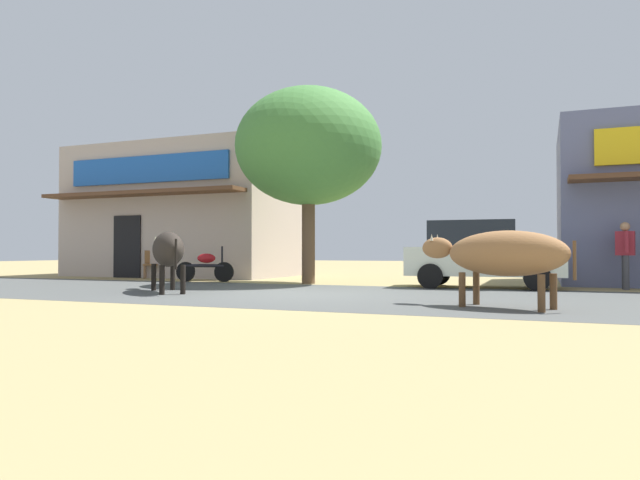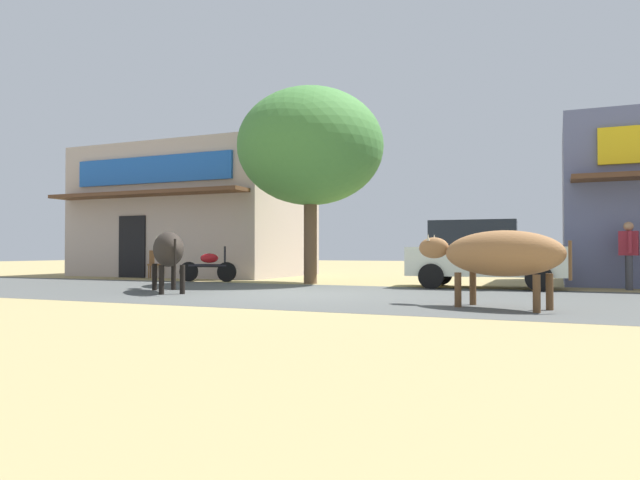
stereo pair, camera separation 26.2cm
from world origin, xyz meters
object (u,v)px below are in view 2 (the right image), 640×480
parked_motorcycle (209,266)px  cow_far_dark (499,254)px  roadside_tree (310,147)px  parked_hatchback_car (482,254)px  pedestrian_by_shop (629,250)px  cow_near_brown (168,250)px  cafe_chair_near_tree (155,263)px

parked_motorcycle → cow_far_dark: bearing=-29.3°
roadside_tree → parked_hatchback_car: roadside_tree is taller
parked_hatchback_car → pedestrian_by_shop: parked_hatchback_car is taller
cow_near_brown → pedestrian_by_shop: bearing=26.2°
cow_far_dark → cafe_chair_near_tree: (-11.50, 6.02, -0.34)m
cow_far_dark → roadside_tree: bearing=137.1°
parked_hatchback_car → cow_far_dark: (0.86, -5.05, 0.02)m
roadside_tree → cow_near_brown: roadside_tree is taller
cow_near_brown → cafe_chair_near_tree: 6.76m
roadside_tree → parked_hatchback_car: bearing=-0.4°
parked_hatchback_car → cow_far_dark: bearing=-80.4°
roadside_tree → cow_near_brown: 5.29m
cafe_chair_near_tree → cow_far_dark: bearing=-27.6°
roadside_tree → cow_near_brown: bearing=-111.2°
parked_hatchback_car → parked_motorcycle: (-7.76, -0.21, -0.38)m
pedestrian_by_shop → parked_motorcycle: bearing=-176.2°
pedestrian_by_shop → cafe_chair_near_tree: 13.89m
parked_hatchback_car → cow_near_brown: bearing=-146.5°
pedestrian_by_shop → parked_hatchback_car: bearing=-170.7°
cow_near_brown → cow_far_dark: cow_near_brown is taller
parked_hatchback_car → cow_near_brown: (-6.21, -4.12, 0.09)m
roadside_tree → pedestrian_by_shop: roadside_tree is taller
roadside_tree → parked_motorcycle: size_ratio=3.06×
cow_far_dark → pedestrian_by_shop: (2.37, 5.58, 0.07)m
roadside_tree → parked_motorcycle: bearing=-175.7°
cow_near_brown → cow_far_dark: (7.07, -0.93, -0.07)m
cow_far_dark → parked_hatchback_car: bearing=99.6°
pedestrian_by_shop → roadside_tree: bearing=-176.3°
parked_motorcycle → cow_near_brown: (1.55, -3.91, 0.46)m
roadside_tree → parked_hatchback_car: 5.46m
roadside_tree → pedestrian_by_shop: (7.83, 0.50, -2.86)m
roadside_tree → cafe_chair_near_tree: roadside_tree is taller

